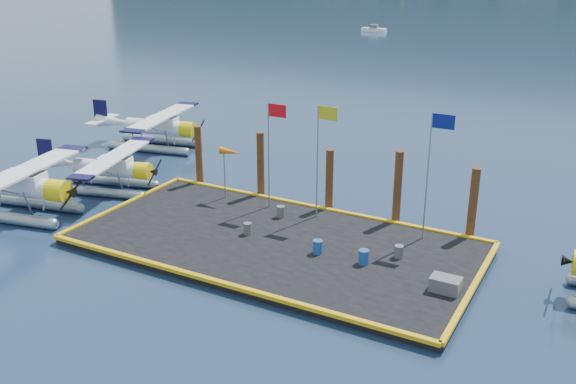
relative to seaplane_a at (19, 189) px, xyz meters
name	(u,v)px	position (x,y,z in m)	size (l,w,h in m)	color
ground	(274,247)	(14.61, 3.20, -1.59)	(4000.00, 4000.00, 0.00)	#182D4A
dock	(274,244)	(14.61, 3.20, -1.39)	(20.00, 10.00, 0.40)	black
dock_bumpers	(274,238)	(14.61, 3.20, -1.10)	(20.25, 10.25, 0.18)	#DCA30C
seaplane_a	(19,189)	(0.00, 0.00, 0.00)	(9.47, 10.31, 3.65)	#8F969C
seaplane_b	(110,171)	(1.70, 5.40, -0.23)	(8.11, 8.74, 3.11)	#8F969C
seaplane_c	(159,129)	(-1.69, 14.15, -0.09)	(8.95, 9.74, 3.45)	#8F969C
drum_0	(248,229)	(13.04, 3.20, -0.89)	(0.43, 0.43, 0.60)	#515055
drum_1	(318,247)	(17.19, 2.91, -0.85)	(0.48, 0.48, 0.67)	#1A4A91
drum_2	(364,257)	(19.56, 2.94, -0.85)	(0.49, 0.49, 0.69)	#1A4A91
drum_4	(399,252)	(20.78, 4.33, -0.88)	(0.44, 0.44, 0.61)	#515055
drum_5	(281,212)	(13.43, 5.99, -0.87)	(0.45, 0.45, 0.63)	#515055
crate	(445,284)	(23.61, 2.22, -0.87)	(1.27, 0.85, 0.64)	#515055
flagpole_red	(272,140)	(12.32, 7.00, 2.81)	(1.14, 0.08, 6.00)	gray
flagpole_yellow	(321,145)	(15.31, 7.00, 2.92)	(1.14, 0.08, 6.20)	gray
flagpole_blue	(433,158)	(21.31, 7.00, 3.10)	(1.14, 0.08, 6.50)	gray
windsock	(231,153)	(9.59, 7.00, 1.64)	(1.40, 0.44, 3.12)	gray
piling_0	(199,157)	(6.11, 8.60, 0.41)	(0.44, 0.44, 4.00)	#472014
piling_1	(261,167)	(10.61, 8.60, 0.51)	(0.44, 0.44, 4.20)	#472014
piling_2	(329,182)	(15.11, 8.60, 0.31)	(0.44, 0.44, 3.80)	#472014
piling_3	(397,190)	(19.11, 8.60, 0.56)	(0.44, 0.44, 4.30)	#472014
piling_4	(473,206)	(23.11, 8.60, 0.41)	(0.44, 0.44, 4.00)	#472014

